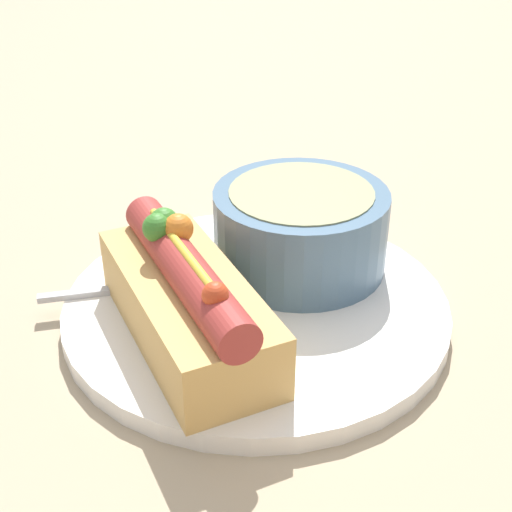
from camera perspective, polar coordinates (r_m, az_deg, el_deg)
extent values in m
plane|color=tan|center=(0.46, 0.00, -4.73)|extent=(4.00, 4.00, 0.00)
cylinder|color=white|center=(0.45, 0.00, -4.11)|extent=(0.24, 0.24, 0.01)
cube|color=tan|center=(0.41, -5.49, -4.23)|extent=(0.16, 0.13, 0.04)
cylinder|color=#9E332D|center=(0.39, -5.68, -1.08)|extent=(0.14, 0.09, 0.02)
sphere|color=#C63F1E|center=(0.35, -3.28, -3.13)|extent=(0.01, 0.01, 0.01)
sphere|color=#387A28|center=(0.41, -7.90, 2.24)|extent=(0.02, 0.02, 0.02)
sphere|color=#387A28|center=(0.42, -7.38, 2.66)|extent=(0.02, 0.02, 0.02)
sphere|color=orange|center=(0.41, -6.23, 2.20)|extent=(0.02, 0.02, 0.02)
cylinder|color=gold|center=(0.39, -5.76, 0.33)|extent=(0.09, 0.06, 0.01)
cylinder|color=slate|center=(0.47, 3.07, 2.28)|extent=(0.11, 0.11, 0.05)
cylinder|color=#8C8E60|center=(0.46, 3.15, 4.68)|extent=(0.09, 0.09, 0.01)
cube|color=#B7B7BC|center=(0.46, -8.33, -2.33)|extent=(0.10, 0.11, 0.00)
ellipsoid|color=#B7B7BC|center=(0.47, 2.49, -0.81)|extent=(0.04, 0.04, 0.01)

